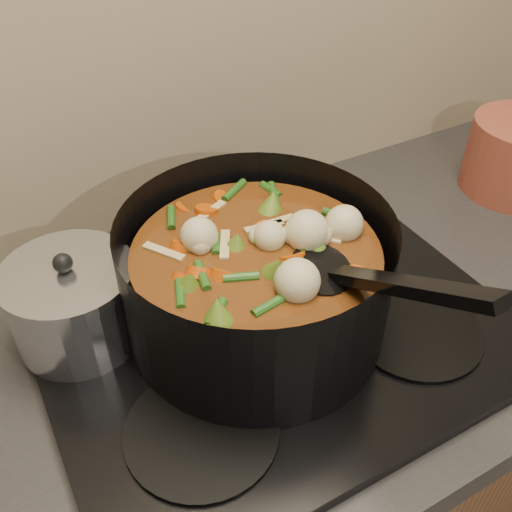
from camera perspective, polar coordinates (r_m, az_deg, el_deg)
counter at (r=1.19m, az=0.73°, el=-21.88°), size 2.64×0.64×0.91m
stovetop at (r=0.81m, az=1.00°, el=-6.14°), size 0.62×0.54×0.03m
stockpot at (r=0.74m, az=0.05°, el=-2.49°), size 0.38×0.48×0.25m
saucepan at (r=0.78m, az=-17.73°, el=-4.54°), size 0.17×0.17×0.14m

